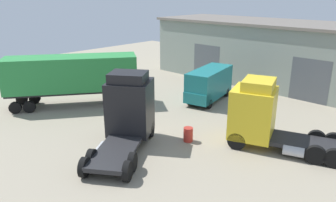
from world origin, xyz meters
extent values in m
plane|color=gray|center=(0.00, 0.00, 0.00)|extent=(60.00, 60.00, 0.00)
cube|color=gray|center=(0.00, 17.93, 2.88)|extent=(23.99, 7.86, 5.75)
cube|color=#70665B|center=(0.00, 17.93, 5.88)|extent=(24.49, 8.36, 0.25)
cube|color=#4C5156|center=(-5.28, 14.03, 1.80)|extent=(3.20, 0.08, 3.60)
cube|color=#4C5156|center=(5.28, 14.03, 1.80)|extent=(3.20, 0.08, 3.60)
cube|color=black|center=(0.26, -0.88, 2.13)|extent=(3.41, 3.39, 3.23)
cube|color=black|center=(0.37, -1.05, 4.02)|extent=(2.68, 2.56, 0.60)
cube|color=black|center=(-0.40, 0.09, 2.77)|extent=(1.79, 1.24, 1.16)
cube|color=#232326|center=(2.01, -3.49, 0.63)|extent=(3.83, 4.35, 0.24)
cylinder|color=#B2B2B7|center=(0.84, -3.55, 0.46)|extent=(1.08, 1.23, 0.56)
cylinder|color=black|center=(-0.99, -1.00, 0.51)|extent=(0.82, 1.01, 1.02)
cylinder|color=black|center=(0.83, 0.23, 0.51)|extent=(0.82, 1.01, 1.02)
cylinder|color=black|center=(1.40, -4.56, 0.51)|extent=(0.82, 1.01, 1.02)
cylinder|color=black|center=(3.22, -3.33, 0.51)|extent=(0.82, 1.01, 1.02)
cylinder|color=black|center=(1.90, -5.31, 0.51)|extent=(0.82, 1.01, 1.02)
cylinder|color=black|center=(3.73, -4.08, 0.51)|extent=(0.82, 1.01, 1.02)
cube|color=#28843D|center=(-8.00, 0.14, 2.67)|extent=(7.86, 9.61, 2.64)
cube|color=#232326|center=(-8.00, 0.14, 1.23)|extent=(7.25, 9.17, 0.24)
cube|color=#232326|center=(-7.01, 2.89, 0.56)|extent=(0.22, 0.22, 1.11)
cube|color=#232326|center=(-5.71, 1.96, 0.56)|extent=(0.22, 0.22, 1.11)
cylinder|color=black|center=(-10.76, -1.83, 0.45)|extent=(0.77, 0.91, 0.90)
cylinder|color=black|center=(-8.97, -3.11, 0.45)|extent=(0.77, 0.91, 0.90)
cylinder|color=black|center=(-11.34, -2.65, 0.45)|extent=(0.77, 0.91, 0.90)
cylinder|color=black|center=(-9.55, -3.93, 0.45)|extent=(0.77, 0.91, 0.90)
cube|color=yellow|center=(5.95, 3.67, 1.99)|extent=(3.09, 3.15, 2.92)
cube|color=yellow|center=(6.14, 3.74, 3.73)|extent=(2.28, 2.53, 0.60)
cube|color=black|center=(4.84, 3.29, 2.57)|extent=(0.76, 2.01, 1.05)
cube|color=#232326|center=(8.88, 4.69, 0.65)|extent=(4.25, 3.14, 0.24)
cylinder|color=#B2B2B7|center=(8.64, 3.55, 0.48)|extent=(1.22, 0.89, 0.56)
cylinder|color=black|center=(5.74, 2.44, 0.53)|extent=(1.09, 0.63, 1.05)
cylinder|color=black|center=(5.02, 4.51, 0.53)|extent=(1.09, 0.63, 1.05)
cylinder|color=black|center=(9.72, 3.82, 0.53)|extent=(1.09, 0.63, 1.05)
cylinder|color=black|center=(8.99, 5.89, 0.53)|extent=(1.09, 0.63, 1.05)
cylinder|color=black|center=(10.57, 4.11, 0.53)|extent=(1.09, 0.63, 1.05)
cylinder|color=black|center=(9.85, 6.19, 0.53)|extent=(1.09, 0.63, 1.05)
cube|color=#197075|center=(-0.91, 8.67, 1.52)|extent=(3.08, 5.57, 2.32)
cube|color=#197075|center=(-0.42, 6.44, 0.81)|extent=(2.15, 1.31, 0.90)
cube|color=black|center=(-0.50, 6.83, 1.99)|extent=(1.66, 0.44, 0.84)
cylinder|color=black|center=(0.31, 7.06, 0.36)|extent=(0.45, 0.77, 0.72)
cylinder|color=black|center=(-1.35, 6.70, 0.36)|extent=(0.45, 0.77, 0.72)
cylinder|color=black|center=(-0.47, 10.64, 0.36)|extent=(0.45, 0.77, 0.72)
cylinder|color=black|center=(-2.13, 10.28, 0.36)|extent=(0.45, 0.77, 0.72)
cylinder|color=#B22D23|center=(3.00, 1.33, 0.44)|extent=(0.58, 0.58, 0.88)
camera|label=1|loc=(14.72, -12.81, 8.74)|focal=35.00mm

